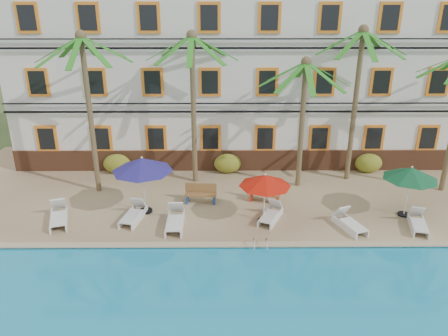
{
  "coord_description": "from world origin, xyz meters",
  "views": [
    {
      "loc": [
        -0.91,
        -15.89,
        9.73
      ],
      "look_at": [
        -0.79,
        3.0,
        2.0
      ],
      "focal_mm": 35.0,
      "sensor_mm": 36.0,
      "label": 1
    }
  ],
  "objects_px": {
    "palm_b": "(193,88)",
    "lounger_a": "(59,216)",
    "umbrella_blue": "(142,165)",
    "bench_left": "(201,193)",
    "palm_c": "(303,104)",
    "pool_ladder": "(260,246)",
    "lounger_b": "(134,214)",
    "lounger_d": "(271,214)",
    "umbrella_green": "(411,174)",
    "palm_a": "(87,92)",
    "lounger_f": "(418,223)",
    "palm_d": "(357,84)",
    "lounger_c": "(175,220)",
    "lounger_e": "(349,223)",
    "bench_right": "(265,192)",
    "umbrella_red": "(265,181)"
  },
  "relations": [
    {
      "from": "umbrella_blue",
      "to": "lounger_f",
      "type": "height_order",
      "value": "umbrella_blue"
    },
    {
      "from": "palm_b",
      "to": "lounger_b",
      "type": "height_order",
      "value": "palm_b"
    },
    {
      "from": "palm_c",
      "to": "lounger_d",
      "type": "bearing_deg",
      "value": -115.95
    },
    {
      "from": "lounger_b",
      "to": "lounger_d",
      "type": "bearing_deg",
      "value": -0.39
    },
    {
      "from": "palm_c",
      "to": "pool_ladder",
      "type": "distance_m",
      "value": 7.72
    },
    {
      "from": "lounger_a",
      "to": "palm_d",
      "type": "bearing_deg",
      "value": 18.67
    },
    {
      "from": "lounger_f",
      "to": "palm_a",
      "type": "bearing_deg",
      "value": 165.0
    },
    {
      "from": "palm_c",
      "to": "bench_right",
      "type": "distance_m",
      "value": 4.69
    },
    {
      "from": "lounger_d",
      "to": "umbrella_blue",
      "type": "bearing_deg",
      "value": 171.94
    },
    {
      "from": "palm_c",
      "to": "umbrella_green",
      "type": "height_order",
      "value": "palm_c"
    },
    {
      "from": "lounger_a",
      "to": "bench_right",
      "type": "xyz_separation_m",
      "value": [
        9.23,
        2.01,
        0.17
      ]
    },
    {
      "from": "lounger_e",
      "to": "lounger_d",
      "type": "bearing_deg",
      "value": 166.66
    },
    {
      "from": "lounger_c",
      "to": "palm_b",
      "type": "bearing_deg",
      "value": 82.89
    },
    {
      "from": "palm_b",
      "to": "palm_c",
      "type": "distance_m",
      "value": 5.46
    },
    {
      "from": "lounger_d",
      "to": "pool_ladder",
      "type": "relative_size",
      "value": 2.49
    },
    {
      "from": "lounger_d",
      "to": "bench_left",
      "type": "bearing_deg",
      "value": 150.75
    },
    {
      "from": "lounger_c",
      "to": "pool_ladder",
      "type": "bearing_deg",
      "value": -24.67
    },
    {
      "from": "palm_d",
      "to": "lounger_b",
      "type": "distance_m",
      "value": 12.56
    },
    {
      "from": "pool_ladder",
      "to": "lounger_b",
      "type": "bearing_deg",
      "value": 157.72
    },
    {
      "from": "umbrella_blue",
      "to": "bench_left",
      "type": "distance_m",
      "value": 3.27
    },
    {
      "from": "lounger_b",
      "to": "lounger_d",
      "type": "distance_m",
      "value": 6.08
    },
    {
      "from": "palm_b",
      "to": "bench_right",
      "type": "distance_m",
      "value": 6.22
    },
    {
      "from": "palm_b",
      "to": "lounger_a",
      "type": "height_order",
      "value": "palm_b"
    },
    {
      "from": "lounger_f",
      "to": "lounger_d",
      "type": "bearing_deg",
      "value": 172.69
    },
    {
      "from": "palm_b",
      "to": "lounger_a",
      "type": "distance_m",
      "value": 8.65
    },
    {
      "from": "umbrella_red",
      "to": "lounger_d",
      "type": "height_order",
      "value": "umbrella_red"
    },
    {
      "from": "palm_c",
      "to": "bench_right",
      "type": "xyz_separation_m",
      "value": [
        -1.9,
        -1.86,
        -3.86
      ]
    },
    {
      "from": "palm_d",
      "to": "lounger_d",
      "type": "bearing_deg",
      "value": -135.27
    },
    {
      "from": "lounger_c",
      "to": "bench_left",
      "type": "height_order",
      "value": "lounger_c"
    },
    {
      "from": "umbrella_red",
      "to": "lounger_d",
      "type": "bearing_deg",
      "value": 14.26
    },
    {
      "from": "lounger_d",
      "to": "pool_ladder",
      "type": "bearing_deg",
      "value": -106.68
    },
    {
      "from": "lounger_a",
      "to": "bench_left",
      "type": "relative_size",
      "value": 1.37
    },
    {
      "from": "palm_b",
      "to": "umbrella_green",
      "type": "bearing_deg",
      "value": -21.96
    },
    {
      "from": "umbrella_blue",
      "to": "umbrella_green",
      "type": "bearing_deg",
      "value": -1.99
    },
    {
      "from": "palm_b",
      "to": "umbrella_blue",
      "type": "height_order",
      "value": "palm_b"
    },
    {
      "from": "lounger_c",
      "to": "lounger_e",
      "type": "xyz_separation_m",
      "value": [
        7.45,
        -0.21,
        -0.03
      ]
    },
    {
      "from": "lounger_f",
      "to": "bench_left",
      "type": "bearing_deg",
      "value": 164.67
    },
    {
      "from": "palm_b",
      "to": "bench_left",
      "type": "height_order",
      "value": "palm_b"
    },
    {
      "from": "umbrella_blue",
      "to": "palm_b",
      "type": "bearing_deg",
      "value": 59.01
    },
    {
      "from": "lounger_e",
      "to": "bench_left",
      "type": "height_order",
      "value": "bench_left"
    },
    {
      "from": "umbrella_green",
      "to": "lounger_a",
      "type": "distance_m",
      "value": 15.53
    },
    {
      "from": "palm_c",
      "to": "pool_ladder",
      "type": "height_order",
      "value": "palm_c"
    },
    {
      "from": "umbrella_green",
      "to": "lounger_b",
      "type": "relative_size",
      "value": 1.23
    },
    {
      "from": "pool_ladder",
      "to": "umbrella_green",
      "type": "bearing_deg",
      "value": 20.93
    },
    {
      "from": "palm_a",
      "to": "palm_c",
      "type": "height_order",
      "value": "palm_a"
    },
    {
      "from": "bench_right",
      "to": "palm_a",
      "type": "bearing_deg",
      "value": 171.35
    },
    {
      "from": "umbrella_green",
      "to": "bench_right",
      "type": "bearing_deg",
      "value": 166.69
    },
    {
      "from": "palm_d",
      "to": "lounger_e",
      "type": "distance_m",
      "value": 7.33
    },
    {
      "from": "umbrella_green",
      "to": "lounger_b",
      "type": "bearing_deg",
      "value": -178.33
    },
    {
      "from": "umbrella_green",
      "to": "lounger_b",
      "type": "height_order",
      "value": "umbrella_green"
    }
  ]
}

